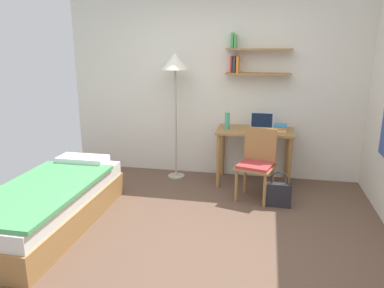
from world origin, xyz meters
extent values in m
plane|color=brown|center=(0.00, 0.00, 0.00)|extent=(5.28, 5.28, 0.00)
cube|color=silver|center=(0.00, 2.02, 1.30)|extent=(4.40, 0.05, 2.60)
cube|color=#9E703D|center=(0.54, 1.89, 1.50)|extent=(0.88, 0.22, 0.02)
cube|color=#D13D38|center=(0.17, 1.92, 1.62)|extent=(0.02, 0.14, 0.22)
cube|color=#333338|center=(0.22, 1.90, 1.62)|extent=(0.04, 0.18, 0.22)
cube|color=orange|center=(0.26, 1.91, 1.62)|extent=(0.03, 0.17, 0.22)
cube|color=#9E703D|center=(0.54, 1.89, 1.82)|extent=(0.88, 0.22, 0.02)
cube|color=#4CA856|center=(0.18, 1.93, 1.94)|extent=(0.03, 0.12, 0.20)
cube|color=#4CA856|center=(0.22, 1.91, 1.92)|extent=(0.02, 0.16, 0.18)
cube|color=#9E703D|center=(-1.54, -0.02, 0.14)|extent=(0.86, 2.04, 0.28)
cube|color=silver|center=(-1.54, -0.02, 0.36)|extent=(0.83, 1.98, 0.16)
cube|color=#4C9E5B|center=(-1.54, -0.14, 0.46)|extent=(0.88, 1.68, 0.04)
cube|color=white|center=(-1.54, 0.78, 0.49)|extent=(0.60, 0.28, 0.10)
cube|color=#9E703D|center=(0.54, 1.70, 0.75)|extent=(1.02, 0.58, 0.03)
cylinder|color=#9E703D|center=(0.08, 1.46, 0.37)|extent=(0.06, 0.06, 0.74)
cylinder|color=#9E703D|center=(1.01, 1.46, 0.37)|extent=(0.06, 0.06, 0.74)
cylinder|color=#9E703D|center=(0.08, 1.94, 0.37)|extent=(0.06, 0.06, 0.74)
cylinder|color=#9E703D|center=(1.01, 1.94, 0.37)|extent=(0.06, 0.06, 0.74)
cube|color=#9E703D|center=(0.58, 1.13, 0.42)|extent=(0.52, 0.50, 0.03)
cube|color=#B23838|center=(0.58, 1.13, 0.45)|extent=(0.48, 0.46, 0.04)
cube|color=#9E703D|center=(0.63, 1.30, 0.68)|extent=(0.40, 0.14, 0.42)
cylinder|color=#9E703D|center=(0.36, 1.02, 0.20)|extent=(0.04, 0.04, 0.41)
cylinder|color=#9E703D|center=(0.71, 0.92, 0.20)|extent=(0.04, 0.04, 0.41)
cylinder|color=#9E703D|center=(0.45, 1.34, 0.20)|extent=(0.04, 0.04, 0.41)
cylinder|color=#9E703D|center=(0.80, 1.24, 0.20)|extent=(0.04, 0.04, 0.41)
cylinder|color=#B2A893|center=(-0.57, 1.72, 0.01)|extent=(0.24, 0.24, 0.02)
cylinder|color=#B2A893|center=(-0.57, 1.72, 0.79)|extent=(0.03, 0.03, 1.53)
cone|color=silver|center=(-0.57, 1.72, 1.67)|extent=(0.38, 0.38, 0.22)
cube|color=#B7BABF|center=(0.62, 1.69, 0.77)|extent=(0.32, 0.23, 0.01)
cube|color=#B7BABF|center=(0.62, 1.78, 0.89)|extent=(0.31, 0.05, 0.22)
cube|color=black|center=(0.62, 1.78, 0.89)|extent=(0.28, 0.04, 0.18)
cylinder|color=#42A87F|center=(0.17, 1.65, 0.88)|extent=(0.06, 0.06, 0.23)
cube|color=silver|center=(0.87, 1.74, 0.78)|extent=(0.19, 0.23, 0.02)
cube|color=orange|center=(0.87, 1.73, 0.80)|extent=(0.19, 0.22, 0.03)
cube|color=#3384C6|center=(0.87, 1.75, 0.83)|extent=(0.19, 0.22, 0.02)
cube|color=#232328|center=(0.87, 0.98, 0.14)|extent=(0.30, 0.11, 0.29)
torus|color=#232328|center=(0.87, 0.98, 0.34)|extent=(0.21, 0.02, 0.21)
camera|label=1|loc=(0.68, -3.28, 1.90)|focal=34.78mm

